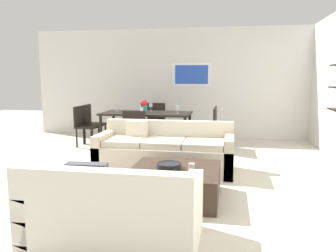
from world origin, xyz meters
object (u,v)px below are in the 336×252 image
Objects in this scene: dining_chair_head at (155,119)px; wine_glass_right_near at (178,107)px; decorative_bowl at (169,165)px; dining_table at (147,115)px; wine_glass_head at (151,105)px; centerpiece_vase at (144,105)px; sofa_beige at (165,152)px; dining_chair_left_near at (84,123)px; coffee_table at (175,183)px; candle_jar at (192,166)px; loveseat_white at (114,212)px; dining_chair_left_far at (91,121)px; dining_chair_right_far at (210,124)px; dining_chair_right_near at (209,127)px; wine_glass_foot at (142,110)px; dining_chair_foot at (136,130)px; wine_glass_left_far at (117,106)px.

dining_chair_head is 4.78× the size of wine_glass_right_near.
dining_table is (-1.05, 3.08, 0.27)m from decorative_bowl.
centerpiece_vase is (-0.07, -0.35, 0.03)m from wine_glass_head.
sofa_beige is at bearing -88.18° from wine_glass_right_near.
wine_glass_right_near is (2.06, 0.09, 0.38)m from dining_chair_left_near.
coffee_table is at bearing -69.15° from centerpiece_vase.
dining_chair_head is (-1.33, 3.90, 0.09)m from candle_jar.
dining_chair_left_far is at bearing 115.05° from loveseat_white.
dining_chair_head is (0.00, 0.88, -0.18)m from dining_table.
dining_chair_left_far is at bearing 180.00° from dining_chair_right_far.
wine_glass_right_near is at bearing 98.12° from coffee_table.
dining_chair_right_near is 1.42m from wine_glass_foot.
dining_chair_foot reaches higher than coffee_table.
loveseat_white is at bearing -81.68° from dining_chair_head.
coffee_table is at bearing -94.77° from dining_chair_right_near.
loveseat_white is 1.75× the size of dining_chair_right_far.
candle_jar is 3.42m from centerpiece_vase.
wine_glass_foot is (-1.05, 2.67, 0.43)m from decorative_bowl.
sofa_beige reaches higher than candle_jar.
dining_chair_left_far is (-2.49, 3.28, 0.31)m from coffee_table.
candle_jar is at bearing -71.17° from dining_chair_head.
dining_chair_left_near reaches higher than loveseat_white.
centerpiece_vase is (-0.83, 4.39, 0.60)m from loveseat_white.
loveseat_white reaches higher than dining_table.
loveseat_white is at bearing -62.75° from dining_chair_left_near.
coffee_table is 13.81× the size of candle_jar.
dining_chair_left_near is (-1.36, 0.66, 0.00)m from dining_chair_foot.
candle_jar is at bearing -77.81° from wine_glass_right_near.
dining_chair_left_far is 6.06× the size of wine_glass_foot.
dining_chair_right_near is 1.00× the size of dining_chair_foot.
wine_glass_right_near is (-0.42, 2.96, 0.69)m from coffee_table.
dining_chair_left_far is at bearing 126.22° from decorative_bowl.
dining_chair_head is at bearing 90.00° from wine_glass_head.
loveseat_white is 9.38× the size of wine_glass_head.
dining_chair_right_near is at bearing -8.17° from wine_glass_right_near.
wine_glass_head reaches higher than dining_table.
wine_glass_left_far is (-0.70, 0.12, 0.19)m from dining_table.
dining_chair_foot is 1.52m from dining_chair_left_near.
dining_chair_right_far is at bearing 90.00° from dining_chair_right_near.
decorative_bowl is at bearing -83.32° from wine_glass_right_near.
candle_jar is 3.76m from wine_glass_left_far.
dining_table is at bearing -171.20° from dining_chair_right_far.
dining_chair_right_far is 2.76m from dining_chair_left_near.
candle_jar is (0.28, 0.06, -0.01)m from decorative_bowl.
dining_chair_foot is (-1.33, 2.14, 0.09)m from candle_jar.
loveseat_white is 8.38× the size of wine_glass_right_near.
wine_glass_left_far reaches higher than decorative_bowl.
dining_chair_head is at bearing 90.00° from dining_chair_foot.
loveseat_white is 1.75× the size of dining_chair_right_near.
dining_chair_right_near is 0.77m from wine_glass_right_near.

